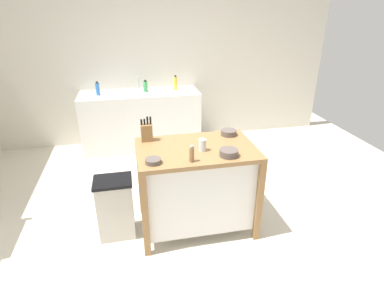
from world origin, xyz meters
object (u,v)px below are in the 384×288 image
at_px(kitchen_island, 196,183).
at_px(bowl_ceramic_small, 229,132).
at_px(bowl_ceramic_wide, 229,153).
at_px(drinking_cup, 202,145).
at_px(bottle_hand_soap, 98,89).
at_px(bottle_dish_soap, 175,83).
at_px(bottle_spray_cleaner, 145,86).
at_px(sink_faucet, 138,84).
at_px(bowl_stoneware_deep, 153,161).
at_px(knife_block, 147,132).
at_px(pepper_grinder, 192,154).
at_px(trash_bin, 116,207).

xyz_separation_m(kitchen_island, bowl_ceramic_small, (0.40, 0.24, 0.42)).
bearing_deg(bowl_ceramic_wide, drinking_cup, 142.19).
distance_m(bottle_hand_soap, bottle_dish_soap, 1.18).
xyz_separation_m(bottle_hand_soap, bottle_spray_cleaner, (0.71, 0.08, -0.01)).
height_order(bowl_ceramic_wide, sink_faucet, sink_faucet).
relative_size(drinking_cup, bottle_dish_soap, 0.49).
bearing_deg(bowl_stoneware_deep, kitchen_island, 28.59).
relative_size(knife_block, drinking_cup, 2.21).
height_order(drinking_cup, sink_faucet, sink_faucet).
distance_m(bowl_ceramic_wide, sink_faucet, 2.59).
bearing_deg(bottle_hand_soap, kitchen_island, -64.08).
bearing_deg(pepper_grinder, bottle_spray_cleaner, 94.99).
xyz_separation_m(kitchen_island, sink_faucet, (-0.42, 2.27, 0.51)).
height_order(bowl_ceramic_small, bottle_dish_soap, bottle_dish_soap).
bearing_deg(bottle_spray_cleaner, bottle_dish_soap, -0.26).
bearing_deg(sink_faucet, bottle_dish_soap, -7.75).
bearing_deg(bottle_spray_cleaner, sink_faucet, 143.37).
relative_size(bowl_ceramic_small, sink_faucet, 0.74).
bearing_deg(sink_faucet, bowl_ceramic_wide, -75.13).
bearing_deg(kitchen_island, knife_block, 148.96).
relative_size(bowl_stoneware_deep, bottle_hand_soap, 0.67).
height_order(bowl_ceramic_wide, trash_bin, bowl_ceramic_wide).
bearing_deg(drinking_cup, trash_bin, 174.12).
bearing_deg(pepper_grinder, trash_bin, 157.91).
distance_m(bowl_stoneware_deep, pepper_grinder, 0.33).
bearing_deg(knife_block, bowl_ceramic_wide, -35.97).
distance_m(bowl_stoneware_deep, sink_faucet, 2.50).
xyz_separation_m(bowl_ceramic_wide, drinking_cup, (-0.20, 0.16, 0.02)).
height_order(drinking_cup, bottle_dish_soap, bottle_dish_soap).
distance_m(bowl_stoneware_deep, trash_bin, 0.75).
height_order(pepper_grinder, bottle_dish_soap, bottle_dish_soap).
bearing_deg(bowl_ceramic_small, trash_bin, -169.34).
height_order(knife_block, bowl_ceramic_wide, knife_block).
xyz_separation_m(knife_block, trash_bin, (-0.36, -0.25, -0.67)).
xyz_separation_m(sink_faucet, bottle_spray_cleaner, (0.10, -0.08, -0.03)).
xyz_separation_m(pepper_grinder, bottle_dish_soap, (0.26, 2.46, 0.04)).
distance_m(trash_bin, bottle_dish_soap, 2.48).
bearing_deg(bowl_ceramic_wide, pepper_grinder, -173.49).
bearing_deg(sink_faucet, bowl_stoneware_deep, -90.23).
xyz_separation_m(drinking_cup, pepper_grinder, (-0.14, -0.20, 0.02)).
bearing_deg(bowl_ceramic_small, pepper_grinder, -134.31).
bearing_deg(sink_faucet, kitchen_island, -79.53).
distance_m(pepper_grinder, bottle_spray_cleaner, 2.47).
relative_size(knife_block, bowl_stoneware_deep, 1.82).
bearing_deg(bottle_hand_soap, bottle_dish_soap, 3.89).
xyz_separation_m(bowl_stoneware_deep, bottle_dish_soap, (0.58, 2.42, 0.10)).
height_order(knife_block, bottle_hand_soap, knife_block).
distance_m(bowl_stoneware_deep, bottle_dish_soap, 2.50).
bearing_deg(bottle_hand_soap, drinking_cup, -63.98).
height_order(knife_block, bowl_stoneware_deep, knife_block).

